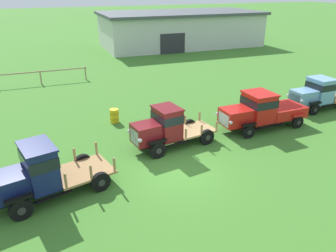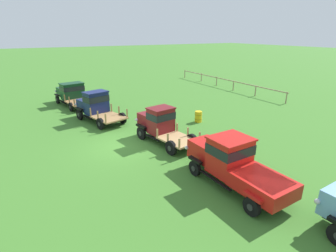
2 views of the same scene
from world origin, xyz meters
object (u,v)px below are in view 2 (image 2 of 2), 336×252
object	(u,v)px
oil_drum_beside_row	(198,117)
vintage_truck_far_side	(233,162)
vintage_truck_second_in_line	(95,105)
vintage_truck_midrow_center	(160,123)
vintage_truck_foreground_near	(72,93)

from	to	relation	value
oil_drum_beside_row	vintage_truck_far_side	bearing A→B (deg)	-26.43
vintage_truck_second_in_line	oil_drum_beside_row	bearing A→B (deg)	55.85
vintage_truck_midrow_center	vintage_truck_far_side	bearing A→B (deg)	3.60
vintage_truck_foreground_near	oil_drum_beside_row	size ratio (longest dim) A/B	6.92
vintage_truck_second_in_line	vintage_truck_midrow_center	world-z (taller)	vintage_truck_second_in_line
vintage_truck_foreground_near	vintage_truck_far_side	distance (m)	18.82
vintage_truck_second_in_line	vintage_truck_far_side	size ratio (longest dim) A/B	0.96
vintage_truck_second_in_line	vintage_truck_midrow_center	distance (m)	6.68
vintage_truck_far_side	vintage_truck_midrow_center	bearing A→B (deg)	-176.40
vintage_truck_foreground_near	oil_drum_beside_row	bearing A→B (deg)	34.66
vintage_truck_far_side	oil_drum_beside_row	xyz separation A→B (m)	(-7.92, 3.93, -0.68)
vintage_truck_foreground_near	vintage_truck_midrow_center	world-z (taller)	vintage_truck_midrow_center
vintage_truck_foreground_near	vintage_truck_second_in_line	size ratio (longest dim) A/B	1.11
oil_drum_beside_row	vintage_truck_midrow_center	bearing A→B (deg)	-68.41
vintage_truck_second_in_line	vintage_truck_far_side	xyz separation A→B (m)	(12.45, 2.75, -0.07)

